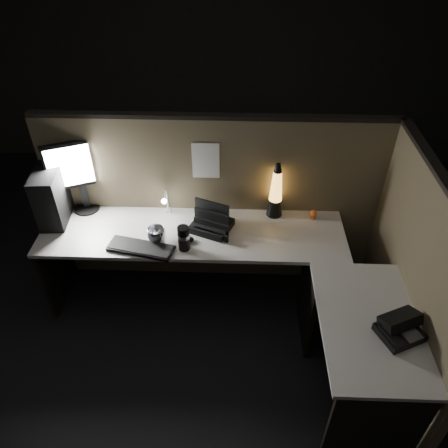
{
  "coord_description": "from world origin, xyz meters",
  "views": [
    {
      "loc": [
        0.18,
        -1.92,
        2.84
      ],
      "look_at": [
        0.1,
        0.35,
        1.02
      ],
      "focal_mm": 35.0,
      "sensor_mm": 36.0,
      "label": 1
    }
  ],
  "objects_px": {
    "monitor": "(78,170)",
    "pc_tower": "(52,195)",
    "lava_lamp": "(276,194)",
    "keyboard": "(141,248)",
    "desk_phone": "(399,328)"
  },
  "relations": [
    {
      "from": "monitor",
      "to": "pc_tower",
      "type": "bearing_deg",
      "value": -170.49
    },
    {
      "from": "monitor",
      "to": "lava_lamp",
      "type": "xyz_separation_m",
      "value": [
        1.51,
        -0.03,
        -0.17
      ]
    },
    {
      "from": "pc_tower",
      "to": "keyboard",
      "type": "bearing_deg",
      "value": -31.11
    },
    {
      "from": "keyboard",
      "to": "desk_phone",
      "type": "distance_m",
      "value": 1.78
    },
    {
      "from": "pc_tower",
      "to": "lava_lamp",
      "type": "distance_m",
      "value": 1.7
    },
    {
      "from": "keyboard",
      "to": "lava_lamp",
      "type": "relative_size",
      "value": 1.03
    },
    {
      "from": "pc_tower",
      "to": "desk_phone",
      "type": "xyz_separation_m",
      "value": [
        2.36,
        -1.03,
        -0.16
      ]
    },
    {
      "from": "desk_phone",
      "to": "keyboard",
      "type": "bearing_deg",
      "value": 133.07
    },
    {
      "from": "pc_tower",
      "to": "monitor",
      "type": "distance_m",
      "value": 0.27
    },
    {
      "from": "monitor",
      "to": "desk_phone",
      "type": "distance_m",
      "value": 2.48
    },
    {
      "from": "lava_lamp",
      "to": "desk_phone",
      "type": "bearing_deg",
      "value": -59.61
    },
    {
      "from": "pc_tower",
      "to": "lava_lamp",
      "type": "relative_size",
      "value": 0.92
    },
    {
      "from": "lava_lamp",
      "to": "pc_tower",
      "type": "bearing_deg",
      "value": -176.78
    },
    {
      "from": "monitor",
      "to": "desk_phone",
      "type": "xyz_separation_m",
      "value": [
        2.17,
        -1.16,
        -0.31
      ]
    },
    {
      "from": "monitor",
      "to": "lava_lamp",
      "type": "height_order",
      "value": "monitor"
    }
  ]
}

